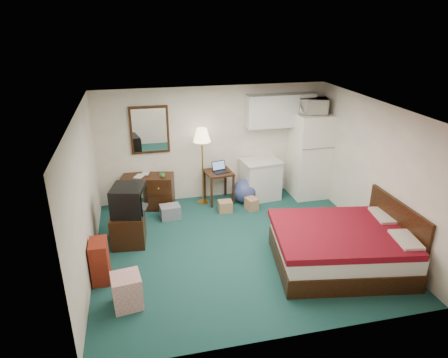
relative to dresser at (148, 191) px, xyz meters
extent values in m
cube|color=#10342F|center=(1.48, -1.98, -0.36)|extent=(5.00, 4.50, 0.01)
cube|color=beige|center=(1.48, -1.98, 2.14)|extent=(5.00, 4.50, 0.01)
cube|color=beige|center=(1.48, 0.27, 0.89)|extent=(5.00, 0.01, 2.50)
cube|color=beige|center=(1.48, -4.23, 0.89)|extent=(5.00, 0.01, 2.50)
cube|color=beige|center=(-1.02, -1.98, 0.89)|extent=(0.01, 4.50, 2.50)
cube|color=beige|center=(3.98, -1.98, 0.89)|extent=(0.01, 4.50, 2.50)
sphere|color=navy|center=(2.08, -0.22, -0.10)|extent=(0.59, 0.59, 0.53)
imported|color=white|center=(3.58, -0.14, 1.74)|extent=(0.66, 0.48, 0.40)
imported|color=#9A8461|center=(-0.24, 0.02, 0.48)|extent=(0.16, 0.10, 0.24)
imported|color=#9A8461|center=(-0.11, 0.12, 0.47)|extent=(0.16, 0.05, 0.21)
imported|color=#3E8D3A|center=(0.31, -0.15, 0.42)|extent=(0.14, 0.12, 0.11)
camera|label=1|loc=(-0.15, -7.94, 3.51)|focal=32.00mm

